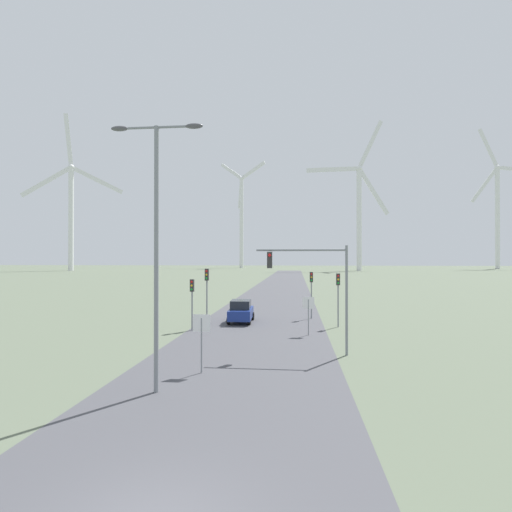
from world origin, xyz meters
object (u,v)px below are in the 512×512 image
traffic_light_post_mid_right (311,284)px  wind_turbine_far_left (71,205)px  streetlamp (156,224)px  traffic_light_post_near_right (338,288)px  wind_turbine_right (497,207)px  traffic_light_post_near_left (207,285)px  stop_sign_near (201,332)px  wind_turbine_center (359,206)px  traffic_light_post_mid_left (192,293)px  stop_sign_far (308,308)px  traffic_light_mast_overhead (314,276)px  wind_turbine_left (241,214)px  car_approaching (241,311)px

traffic_light_post_mid_right → wind_turbine_far_left: size_ratio=0.06×
streetlamp → traffic_light_post_near_right: (8.68, 15.87, -3.58)m
traffic_light_post_mid_right → wind_turbine_right: wind_turbine_right is taller
traffic_light_post_near_left → wind_turbine_far_left: bearing=123.9°
stop_sign_near → wind_turbine_center: size_ratio=0.04×
traffic_light_post_mid_left → traffic_light_post_mid_right: (8.92, 6.61, 0.25)m
streetlamp → traffic_light_post_near_right: size_ratio=2.56×
streetlamp → stop_sign_far: size_ratio=4.02×
traffic_light_post_mid_right → wind_turbine_center: size_ratio=0.06×
streetlamp → traffic_light_mast_overhead: 9.65m
traffic_light_post_mid_right → stop_sign_far: bearing=-93.7°
traffic_light_post_mid_left → wind_turbine_left: (-23.28, 196.03, 27.83)m
wind_turbine_right → traffic_light_post_mid_right: bearing=-119.3°
stop_sign_far → traffic_light_post_mid_right: bearing=86.3°
traffic_light_post_mid_left → traffic_light_mast_overhead: size_ratio=0.62×
wind_turbine_far_left → traffic_light_post_mid_left: bearing=-56.5°
traffic_light_mast_overhead → wind_turbine_far_left: 176.74m
stop_sign_near → traffic_light_post_mid_right: size_ratio=0.66×
traffic_light_post_near_right → car_approaching: 8.15m
wind_turbine_far_left → wind_turbine_left: (67.59, 58.57, 1.78)m
stop_sign_far → traffic_light_post_near_left: (-7.54, 2.03, 1.44)m
stop_sign_near → traffic_light_post_near_right: size_ratio=0.65×
wind_turbine_far_left → traffic_light_post_mid_right: bearing=-52.7°
streetlamp → traffic_light_post_mid_left: bearing=99.0°
traffic_light_mast_overhead → wind_turbine_left: (-31.85, 202.61, 26.27)m
wind_turbine_left → wind_turbine_right: bearing=-3.1°
streetlamp → traffic_light_post_mid_right: (6.80, 20.00, -3.60)m
wind_turbine_far_left → traffic_light_mast_overhead: bearing=-55.4°
stop_sign_near → traffic_light_post_near_left: 11.95m
wind_turbine_right → traffic_light_post_mid_left: bearing=-120.5°
traffic_light_mast_overhead → wind_turbine_left: wind_turbine_left is taller
traffic_light_post_mid_left → traffic_light_mast_overhead: 10.92m
stop_sign_near → stop_sign_far: 10.89m
traffic_light_mast_overhead → wind_turbine_left: 206.77m
streetlamp → traffic_light_post_mid_right: size_ratio=2.58×
traffic_light_post_mid_left → stop_sign_near: bearing=-72.9°
stop_sign_near → traffic_light_post_near_left: size_ratio=0.60×
stop_sign_near → traffic_light_post_mid_right: 18.17m
stop_sign_far → streetlamp: bearing=-117.0°
stop_sign_near → car_approaching: size_ratio=0.64×
streetlamp → traffic_light_post_mid_left: 14.09m
traffic_light_post_near_left → wind_turbine_center: 153.37m
wind_turbine_center → traffic_light_mast_overhead: bearing=-99.7°
streetlamp → traffic_light_mast_overhead: size_ratio=1.76×
traffic_light_post_mid_right → wind_turbine_left: wind_turbine_left is taller
stop_sign_near → wind_turbine_right: bearing=61.6°
traffic_light_post_mid_left → car_approaching: (3.07, 3.99, -1.82)m
streetlamp → wind_turbine_right: 231.18m
streetlamp → wind_turbine_left: wind_turbine_left is taller
stop_sign_near → traffic_light_mast_overhead: traffic_light_mast_overhead is taller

